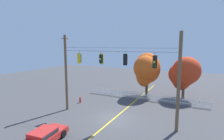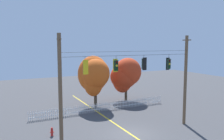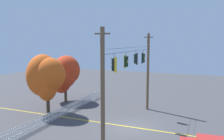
{
  "view_description": "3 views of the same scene",
  "coord_description": "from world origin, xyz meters",
  "px_view_note": "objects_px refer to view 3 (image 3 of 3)",
  "views": [
    {
      "loc": [
        8.03,
        -16.52,
        7.83
      ],
      "look_at": [
        -0.93,
        1.42,
        5.06
      ],
      "focal_mm": 28.76,
      "sensor_mm": 36.0,
      "label": 1
    },
    {
      "loc": [
        -10.69,
        -17.69,
        8.24
      ],
      "look_at": [
        -1.05,
        1.75,
        5.8
      ],
      "focal_mm": 37.56,
      "sensor_mm": 36.0,
      "label": 2
    },
    {
      "loc": [
        -20.32,
        -6.46,
        8.08
      ],
      "look_at": [
        -0.62,
        1.7,
        5.47
      ],
      "focal_mm": 37.16,
      "sensor_mm": 36.0,
      "label": 3
    }
  ],
  "objects_px": {
    "autumn_maple_near_fence": "(46,76)",
    "traffic_signal_southbound_primary": "(143,58)",
    "traffic_signal_eastbound_side": "(136,59)",
    "traffic_signal_westbound_side": "(114,65)",
    "traffic_signal_northbound_primary": "(126,61)",
    "autumn_maple_mid": "(64,74)"
  },
  "relations": [
    {
      "from": "traffic_signal_northbound_primary",
      "to": "traffic_signal_eastbound_side",
      "type": "relative_size",
      "value": 1.03
    },
    {
      "from": "traffic_signal_northbound_primary",
      "to": "traffic_signal_eastbound_side",
      "type": "distance_m",
      "value": 2.84
    },
    {
      "from": "autumn_maple_near_fence",
      "to": "traffic_signal_eastbound_side",
      "type": "bearing_deg",
      "value": -85.7
    },
    {
      "from": "traffic_signal_southbound_primary",
      "to": "traffic_signal_northbound_primary",
      "type": "bearing_deg",
      "value": -179.99
    },
    {
      "from": "traffic_signal_southbound_primary",
      "to": "autumn_maple_near_fence",
      "type": "xyz_separation_m",
      "value": [
        -3.64,
        10.19,
        -2.08
      ]
    },
    {
      "from": "traffic_signal_westbound_side",
      "to": "traffic_signal_eastbound_side",
      "type": "bearing_deg",
      "value": 0.0
    },
    {
      "from": "traffic_signal_northbound_primary",
      "to": "traffic_signal_westbound_side",
      "type": "bearing_deg",
      "value": -179.62
    },
    {
      "from": "traffic_signal_eastbound_side",
      "to": "autumn_maple_near_fence",
      "type": "relative_size",
      "value": 0.2
    },
    {
      "from": "traffic_signal_southbound_primary",
      "to": "autumn_maple_near_fence",
      "type": "relative_size",
      "value": 0.23
    },
    {
      "from": "traffic_signal_northbound_primary",
      "to": "autumn_maple_mid",
      "type": "relative_size",
      "value": 0.22
    },
    {
      "from": "autumn_maple_mid",
      "to": "traffic_signal_southbound_primary",
      "type": "bearing_deg",
      "value": -98.33
    },
    {
      "from": "traffic_signal_eastbound_side",
      "to": "autumn_maple_near_fence",
      "type": "bearing_deg",
      "value": 94.3
    },
    {
      "from": "autumn_maple_near_fence",
      "to": "traffic_signal_southbound_primary",
      "type": "bearing_deg",
      "value": -70.33
    },
    {
      "from": "traffic_signal_westbound_side",
      "to": "autumn_maple_mid",
      "type": "xyz_separation_m",
      "value": [
        10.18,
        11.46,
        -2.62
      ]
    },
    {
      "from": "traffic_signal_westbound_side",
      "to": "traffic_signal_southbound_primary",
      "type": "bearing_deg",
      "value": 0.13
    },
    {
      "from": "traffic_signal_eastbound_side",
      "to": "traffic_signal_southbound_primary",
      "type": "relative_size",
      "value": 0.91
    },
    {
      "from": "traffic_signal_northbound_primary",
      "to": "autumn_maple_mid",
      "type": "bearing_deg",
      "value": 57.15
    },
    {
      "from": "traffic_signal_southbound_primary",
      "to": "traffic_signal_westbound_side",
      "type": "bearing_deg",
      "value": -179.87
    },
    {
      "from": "traffic_signal_northbound_primary",
      "to": "traffic_signal_southbound_primary",
      "type": "relative_size",
      "value": 0.93
    },
    {
      "from": "traffic_signal_westbound_side",
      "to": "traffic_signal_northbound_primary",
      "type": "bearing_deg",
      "value": 0.38
    },
    {
      "from": "traffic_signal_eastbound_side",
      "to": "traffic_signal_southbound_primary",
      "type": "distance_m",
      "value": 2.88
    },
    {
      "from": "traffic_signal_westbound_side",
      "to": "traffic_signal_eastbound_side",
      "type": "distance_m",
      "value": 5.63
    }
  ]
}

